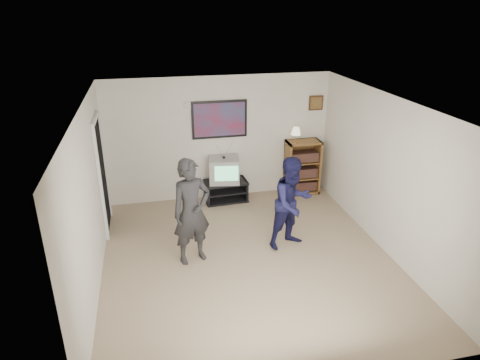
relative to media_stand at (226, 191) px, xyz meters
name	(u,v)px	position (x,y,z in m)	size (l,w,h in m)	color
room_shell	(244,179)	(-0.06, -1.88, 1.04)	(4.51, 5.00, 2.51)	#78694C
media_stand	(226,191)	(0.00, 0.00, 0.00)	(0.88, 0.52, 0.43)	black
crt_television	(224,170)	(-0.03, 0.00, 0.46)	(0.59, 0.50, 0.50)	#9F9F9A
bookshelf	(302,167)	(1.65, 0.05, 0.36)	(0.70, 0.40, 1.15)	brown
table_lamp	(296,135)	(1.45, 0.00, 1.09)	(0.20, 0.20, 0.32)	#FFF1C1
person_tall	(192,212)	(-0.91, -2.02, 0.63)	(0.62, 0.41, 1.69)	#242325
person_short	(292,203)	(0.74, -1.93, 0.56)	(0.76, 0.59, 1.55)	#17163E
controller_left	(190,185)	(-0.89, -1.77, 0.97)	(0.04, 0.12, 0.04)	white
controller_right	(285,185)	(0.70, -1.65, 0.77)	(0.04, 0.13, 0.04)	white
poster	(220,119)	(-0.06, 0.25, 1.44)	(1.10, 0.03, 0.75)	black
air_vent	(191,106)	(-0.61, 0.25, 1.74)	(0.28, 0.02, 0.14)	white
small_picture	(316,103)	(1.94, 0.25, 1.67)	(0.30, 0.03, 0.30)	black
doorway	(102,176)	(-2.29, -0.63, 0.79)	(0.03, 0.85, 2.00)	black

